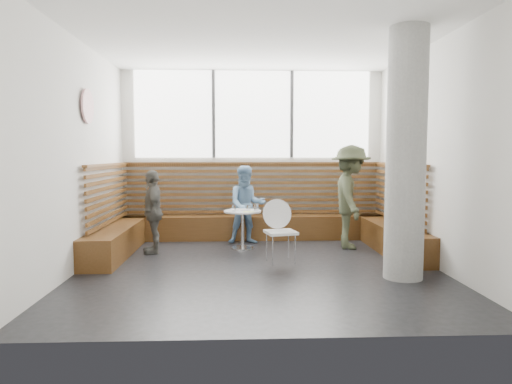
{
  "coord_description": "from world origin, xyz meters",
  "views": [
    {
      "loc": [
        -0.31,
        -6.35,
        1.6
      ],
      "look_at": [
        0.0,
        1.0,
        1.0
      ],
      "focal_mm": 32.0,
      "sensor_mm": 36.0,
      "label": 1
    }
  ],
  "objects_px": {
    "adult_man": "(351,197)",
    "child_back": "(247,205)",
    "concrete_column": "(406,155)",
    "cafe_table": "(243,221)",
    "child_left": "(153,212)",
    "cafe_chair": "(280,225)"
  },
  "relations": [
    {
      "from": "child_left",
      "to": "child_back",
      "type": "bearing_deg",
      "value": 102.33
    },
    {
      "from": "adult_man",
      "to": "child_back",
      "type": "height_order",
      "value": "adult_man"
    },
    {
      "from": "child_back",
      "to": "child_left",
      "type": "xyz_separation_m",
      "value": [
        -1.55,
        -0.72,
        -0.02
      ]
    },
    {
      "from": "concrete_column",
      "to": "adult_man",
      "type": "bearing_deg",
      "value": 96.32
    },
    {
      "from": "cafe_table",
      "to": "child_left",
      "type": "relative_size",
      "value": 0.48
    },
    {
      "from": "cafe_chair",
      "to": "child_back",
      "type": "xyz_separation_m",
      "value": [
        -0.47,
        1.43,
        0.15
      ]
    },
    {
      "from": "cafe_chair",
      "to": "adult_man",
      "type": "height_order",
      "value": "adult_man"
    },
    {
      "from": "cafe_table",
      "to": "concrete_column",
      "type": "bearing_deg",
      "value": -43.39
    },
    {
      "from": "adult_man",
      "to": "child_back",
      "type": "xyz_separation_m",
      "value": [
        -1.77,
        0.47,
        -0.18
      ]
    },
    {
      "from": "cafe_chair",
      "to": "adult_man",
      "type": "distance_m",
      "value": 1.65
    },
    {
      "from": "concrete_column",
      "to": "cafe_chair",
      "type": "height_order",
      "value": "concrete_column"
    },
    {
      "from": "cafe_table",
      "to": "cafe_chair",
      "type": "relative_size",
      "value": 0.7
    },
    {
      "from": "child_left",
      "to": "adult_man",
      "type": "bearing_deg",
      "value": 81.66
    },
    {
      "from": "cafe_table",
      "to": "cafe_chair",
      "type": "xyz_separation_m",
      "value": [
        0.55,
        -0.98,
        0.08
      ]
    },
    {
      "from": "concrete_column",
      "to": "cafe_table",
      "type": "relative_size",
      "value": 4.89
    },
    {
      "from": "concrete_column",
      "to": "child_back",
      "type": "height_order",
      "value": "concrete_column"
    },
    {
      "from": "concrete_column",
      "to": "cafe_chair",
      "type": "bearing_deg",
      "value": 147.31
    },
    {
      "from": "cafe_table",
      "to": "child_back",
      "type": "height_order",
      "value": "child_back"
    },
    {
      "from": "concrete_column",
      "to": "cafe_table",
      "type": "distance_m",
      "value": 3.06
    },
    {
      "from": "cafe_chair",
      "to": "child_left",
      "type": "height_order",
      "value": "child_left"
    },
    {
      "from": "cafe_table",
      "to": "child_left",
      "type": "bearing_deg",
      "value": -169.65
    },
    {
      "from": "cafe_table",
      "to": "child_back",
      "type": "xyz_separation_m",
      "value": [
        0.08,
        0.45,
        0.23
      ]
    }
  ]
}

